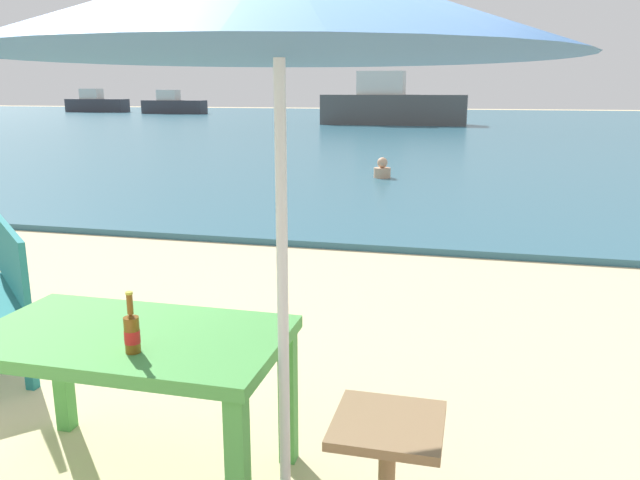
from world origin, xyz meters
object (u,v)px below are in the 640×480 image
object	(u,v)px
boat_barge	(96,104)
boat_tanker	(173,105)
side_table_wood	(387,462)
boat_ferry	(392,105)
beer_bottle_amber	(132,331)
picnic_table_green	(132,355)
patio_umbrella	(278,4)
swimmer_person	(382,170)

from	to	relation	value
boat_barge	boat_tanker	xyz separation A→B (m)	(7.30, -1.57, -0.03)
side_table_wood	boat_ferry	world-z (taller)	boat_ferry
beer_bottle_amber	boat_tanker	xyz separation A→B (m)	(-20.13, 40.45, -0.17)
boat_ferry	picnic_table_green	bearing A→B (deg)	-84.70
patio_umbrella	boat_tanker	bearing A→B (deg)	117.20
swimmer_person	boat_barge	world-z (taller)	boat_barge
side_table_wood	beer_bottle_amber	bearing A→B (deg)	-175.16
boat_barge	side_table_wood	bearing A→B (deg)	-55.81
picnic_table_green	patio_umbrella	xyz separation A→B (m)	(0.78, -0.17, 1.47)
patio_umbrella	boat_barge	xyz separation A→B (m)	(-28.08, 42.00, -1.40)
picnic_table_green	boat_ferry	bearing A→B (deg)	95.30
patio_umbrella	swimmer_person	size ratio (longest dim) A/B	5.61
beer_bottle_amber	boat_tanker	world-z (taller)	boat_tanker
beer_bottle_amber	swimmer_person	world-z (taller)	beer_bottle_amber
picnic_table_green	patio_umbrella	distance (m)	1.67
patio_umbrella	boat_ferry	distance (m)	30.20
beer_bottle_amber	picnic_table_green	bearing A→B (deg)	123.82
beer_bottle_amber	patio_umbrella	distance (m)	1.42
swimmer_person	patio_umbrella	bearing A→B (deg)	-83.81
swimmer_person	boat_ferry	size ratio (longest dim) A/B	0.06
boat_tanker	patio_umbrella	bearing A→B (deg)	-62.80
boat_ferry	beer_bottle_amber	bearing A→B (deg)	-84.49
picnic_table_green	boat_ferry	xyz separation A→B (m)	(-2.76, 29.80, 0.37)
swimmer_person	boat_barge	bearing A→B (deg)	130.47
patio_umbrella	boat_barge	distance (m)	50.54
swimmer_person	side_table_wood	bearing A→B (deg)	-81.52
side_table_wood	boat_tanker	size ratio (longest dim) A/B	0.12
patio_umbrella	boat_barge	world-z (taller)	patio_umbrella
patio_umbrella	side_table_wood	distance (m)	1.81
side_table_wood	picnic_table_green	bearing A→B (deg)	175.01
swimmer_person	boat_tanker	distance (m)	35.88
side_table_wood	boat_ferry	bearing A→B (deg)	97.54
boat_tanker	picnic_table_green	bearing A→B (deg)	-63.58
patio_umbrella	boat_barge	bearing A→B (deg)	123.76
patio_umbrella	boat_tanker	xyz separation A→B (m)	(-20.78, 40.43, -1.43)
side_table_wood	boat_tanker	xyz separation A→B (m)	(-21.20, 40.36, 0.33)
boat_ferry	boat_barge	world-z (taller)	boat_ferry
picnic_table_green	patio_umbrella	world-z (taller)	patio_umbrella
patio_umbrella	swimmer_person	xyz separation A→B (m)	(-1.13, 10.42, -1.88)
swimmer_person	boat_tanker	xyz separation A→B (m)	(-19.65, 30.01, 0.45)
side_table_wood	swimmer_person	bearing A→B (deg)	98.48
boat_ferry	side_table_wood	bearing A→B (deg)	-82.46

